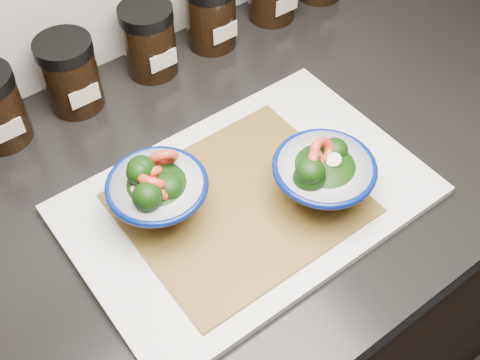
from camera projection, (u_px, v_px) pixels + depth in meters
cabinet at (274, 297)px, 1.22m from camera, size 3.43×0.58×0.86m
countertop at (287, 145)px, 0.87m from camera, size 3.50×0.60×0.04m
cutting_board at (248, 200)px, 0.78m from camera, size 0.45×0.30×0.01m
bamboo_mat at (240, 203)px, 0.76m from camera, size 0.28×0.24×0.00m
bowl_left at (157, 192)px, 0.72m from camera, size 0.12×0.12×0.09m
bowl_right at (322, 175)px, 0.74m from camera, size 0.13×0.13×0.10m
spice_jar_b at (70, 74)px, 0.86m from camera, size 0.08×0.08×0.11m
spice_jar_c at (149, 40)px, 0.91m from camera, size 0.08×0.08×0.11m
spice_jar_d at (211, 13)px, 0.95m from camera, size 0.08×0.08×0.11m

